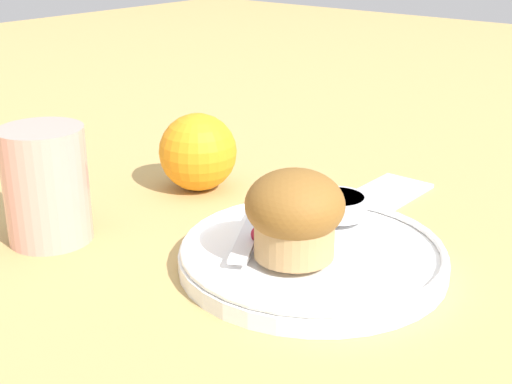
{
  "coord_description": "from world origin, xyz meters",
  "views": [
    {
      "loc": [
        -0.45,
        -0.3,
        0.27
      ],
      "look_at": [
        -0.02,
        0.05,
        0.06
      ],
      "focal_mm": 50.0,
      "sensor_mm": 36.0,
      "label": 1
    }
  ],
  "objects": [
    {
      "name": "ground_plane",
      "position": [
        0.0,
        0.0,
        0.0
      ],
      "size": [
        3.0,
        3.0,
        0.0
      ],
      "primitive_type": "plane",
      "color": "tan"
    },
    {
      "name": "plate",
      "position": [
        -0.01,
        0.0,
        0.01
      ],
      "size": [
        0.22,
        0.22,
        0.02
      ],
      "color": "white",
      "rests_on": "ground_plane"
    },
    {
      "name": "muffin",
      "position": [
        -0.04,
        0.0,
        0.06
      ],
      "size": [
        0.08,
        0.08,
        0.07
      ],
      "color": "tan",
      "rests_on": "plate"
    },
    {
      "name": "cream_ramekin",
      "position": [
        0.05,
        0.02,
        0.03
      ],
      "size": [
        0.05,
        0.05,
        0.02
      ],
      "color": "silver",
      "rests_on": "plate"
    },
    {
      "name": "berry_pair",
      "position": [
        -0.03,
        0.04,
        0.03
      ],
      "size": [
        0.03,
        0.01,
        0.01
      ],
      "color": "maroon",
      "rests_on": "plate"
    },
    {
      "name": "butter_knife",
      "position": [
        -0.01,
        0.06,
        0.02
      ],
      "size": [
        0.15,
        0.09,
        0.0
      ],
      "rotation": [
        0.0,
        0.0,
        0.52
      ],
      "color": "silver",
      "rests_on": "plate"
    },
    {
      "name": "orange_fruit",
      "position": [
        0.06,
        0.2,
        0.04
      ],
      "size": [
        0.08,
        0.08,
        0.08
      ],
      "color": "orange",
      "rests_on": "ground_plane"
    },
    {
      "name": "juice_glass",
      "position": [
        -0.12,
        0.21,
        0.05
      ],
      "size": [
        0.07,
        0.07,
        0.1
      ],
      "color": "#E5998C",
      "rests_on": "ground_plane"
    },
    {
      "name": "folded_napkin",
      "position": [
        0.17,
        0.03,
        0.0
      ],
      "size": [
        0.1,
        0.06,
        0.01
      ],
      "color": "#B2BCCC",
      "rests_on": "ground_plane"
    }
  ]
}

